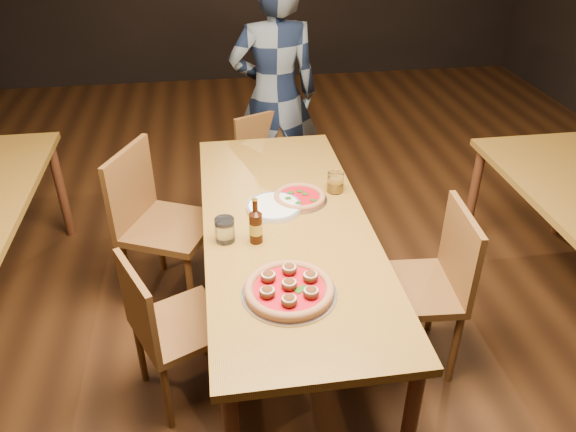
{
  "coord_description": "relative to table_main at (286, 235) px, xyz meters",
  "views": [
    {
      "loc": [
        -0.33,
        -2.26,
        2.22
      ],
      "look_at": [
        0.0,
        -0.05,
        0.82
      ],
      "focal_mm": 35.0,
      "sensor_mm": 36.0,
      "label": 1
    }
  ],
  "objects": [
    {
      "name": "diner",
      "position": [
        0.13,
        1.47,
        0.17
      ],
      "size": [
        0.64,
        0.44,
        1.71
      ],
      "primitive_type": "imported",
      "rotation": [
        0.0,
        0.0,
        3.19
      ],
      "color": "black",
      "rests_on": "ground"
    },
    {
      "name": "chair_end",
      "position": [
        0.09,
        1.13,
        -0.26
      ],
      "size": [
        0.52,
        0.52,
        0.84
      ],
      "primitive_type": null,
      "rotation": [
        0.0,
        0.0,
        0.42
      ],
      "color": "brown",
      "rests_on": "ground"
    },
    {
      "name": "chair_main_nw",
      "position": [
        -0.53,
        -0.28,
        -0.26
      ],
      "size": [
        0.52,
        0.52,
        0.84
      ],
      "primitive_type": null,
      "rotation": [
        0.0,
        0.0,
        2.0
      ],
      "color": "brown",
      "rests_on": "ground"
    },
    {
      "name": "plate_stack",
      "position": [
        -0.04,
        0.13,
        0.08
      ],
      "size": [
        0.27,
        0.27,
        0.03
      ],
      "primitive_type": "cylinder",
      "color": "white",
      "rests_on": "table_main"
    },
    {
      "name": "pizza_margherita",
      "position": [
        0.1,
        0.2,
        0.09
      ],
      "size": [
        0.29,
        0.29,
        0.04
      ],
      "rotation": [
        0.0,
        0.0,
        0.29
      ],
      "color": "#B7B7BF",
      "rests_on": "table_main"
    },
    {
      "name": "ground",
      "position": [
        0.0,
        0.0,
        -0.68
      ],
      "size": [
        9.0,
        9.0,
        0.0
      ],
      "primitive_type": "plane",
      "color": "black"
    },
    {
      "name": "chair_main_e",
      "position": [
        0.6,
        -0.23,
        -0.22
      ],
      "size": [
        0.46,
        0.46,
        0.92
      ],
      "primitive_type": null,
      "rotation": [
        0.0,
        0.0,
        -1.65
      ],
      "color": "brown",
      "rests_on": "ground"
    },
    {
      "name": "amber_glass",
      "position": [
        0.3,
        0.27,
        0.13
      ],
      "size": [
        0.09,
        0.09,
        0.11
      ],
      "primitive_type": "cylinder",
      "color": "#A46F12",
      "rests_on": "table_main"
    },
    {
      "name": "water_glass",
      "position": [
        -0.3,
        -0.1,
        0.13
      ],
      "size": [
        0.09,
        0.09,
        0.11
      ],
      "primitive_type": "cylinder",
      "color": "white",
      "rests_on": "table_main"
    },
    {
      "name": "pizza_meatball",
      "position": [
        -0.07,
        -0.53,
        0.1
      ],
      "size": [
        0.39,
        0.39,
        0.07
      ],
      "rotation": [
        0.0,
        0.0,
        0.11
      ],
      "color": "#B7B7BF",
      "rests_on": "table_main"
    },
    {
      "name": "table_main",
      "position": [
        0.0,
        0.0,
        0.0
      ],
      "size": [
        0.8,
        2.0,
        0.75
      ],
      "color": "brown",
      "rests_on": "ground"
    },
    {
      "name": "chair_main_sw",
      "position": [
        -0.6,
        0.47,
        -0.19
      ],
      "size": [
        0.6,
        0.6,
        0.98
      ],
      "primitive_type": null,
      "rotation": [
        0.0,
        0.0,
        1.14
      ],
      "color": "brown",
      "rests_on": "ground"
    },
    {
      "name": "beer_bottle",
      "position": [
        -0.16,
        -0.14,
        0.15
      ],
      "size": [
        0.06,
        0.06,
        0.22
      ],
      "rotation": [
        0.0,
        0.0,
        -0.35
      ],
      "color": "black",
      "rests_on": "table_main"
    }
  ]
}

